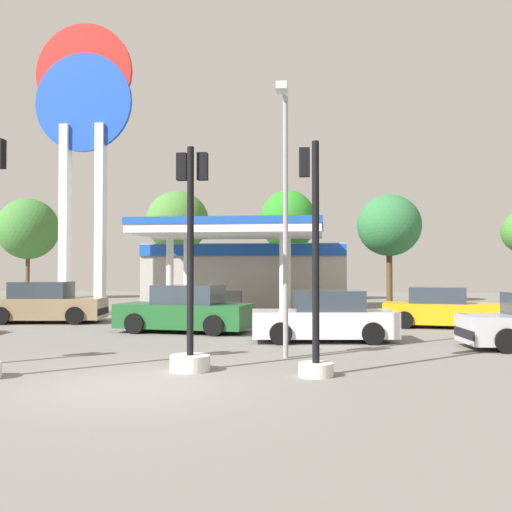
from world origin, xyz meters
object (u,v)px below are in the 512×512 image
traffic_signal_1 (314,298)px  tree_2 (288,221)px  car_1 (185,311)px  station_pole_sign (83,125)px  tree_3 (389,226)px  car_3 (45,304)px  car_4 (324,318)px  tree_1 (177,222)px  tree_0 (28,229)px  car_2 (441,309)px  corner_streetlamp (285,197)px  traffic_signal_0 (191,301)px

traffic_signal_1 → tree_2: size_ratio=0.62×
car_1 → tree_2: 20.88m
station_pole_sign → tree_3: station_pole_sign is taller
car_3 → car_4: size_ratio=1.09×
car_1 → car_3: 6.88m
station_pole_sign → traffic_signal_1: bearing=-53.5°
tree_1 → traffic_signal_1: bearing=-70.8°
car_4 → tree_1: tree_1 is taller
car_4 → car_3: bearing=155.9°
station_pole_sign → tree_3: 19.96m
traffic_signal_1 → tree_3: size_ratio=0.67×
station_pole_sign → tree_0: size_ratio=1.92×
car_1 → tree_0: size_ratio=0.65×
car_2 → car_4: 6.20m
traffic_signal_1 → corner_streetlamp: (-0.71, 2.09, 2.27)m
tree_0 → tree_3: (24.93, -1.02, -0.05)m
traffic_signal_0 → tree_2: size_ratio=0.62×
traffic_signal_0 → traffic_signal_1: bearing=-7.4°
station_pole_sign → tree_0: bearing=126.1°
car_4 → traffic_signal_0: 6.05m
traffic_signal_1 → tree_3: bearing=80.8°
traffic_signal_0 → tree_0: 33.20m
tree_2 → corner_streetlamp: 25.90m
traffic_signal_0 → tree_1: (-7.29, 27.97, 3.98)m
tree_1 → tree_2: bearing=-3.0°
tree_1 → corner_streetlamp: bearing=-70.8°
car_3 → corner_streetlamp: 13.40m
station_pole_sign → tree_3: bearing=38.1°
corner_streetlamp → traffic_signal_1: bearing=-71.3°
tree_0 → traffic_signal_0: bearing=-57.0°
tree_0 → car_3: bearing=-60.5°
station_pole_sign → corner_streetlamp: size_ratio=2.21×
tree_2 → tree_3: tree_2 is taller
tree_3 → corner_streetlamp: tree_3 is taller
car_4 → corner_streetlamp: size_ratio=0.69×
car_3 → tree_3: 22.69m
station_pole_sign → corner_streetlamp: (10.30, -12.81, -5.08)m
car_3 → corner_streetlamp: corner_streetlamp is taller
tree_3 → tree_2: bearing=171.9°
car_3 → corner_streetlamp: (9.96, -8.42, 3.05)m
car_3 → traffic_signal_1: (10.67, -10.52, 0.79)m
traffic_signal_0 → tree_3: 27.75m
station_pole_sign → traffic_signal_1: station_pole_sign is taller
tree_2 → traffic_signal_1: bearing=-85.6°
traffic_signal_0 → tree_1: 29.18m
station_pole_sign → car_4: size_ratio=3.18×
tree_0 → corner_streetlamp: bearing=-52.6°
car_1 → traffic_signal_1: 8.88m
station_pole_sign → tree_3: (15.39, 12.08, -3.95)m
traffic_signal_0 → tree_2: bearing=89.2°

